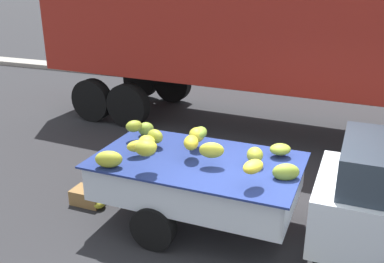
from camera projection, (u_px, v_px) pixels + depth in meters
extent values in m
plane|color=#28282B|center=(267.00, 251.00, 5.96)|extent=(220.00, 220.00, 0.00)
cube|color=gray|center=(326.00, 91.00, 13.59)|extent=(80.00, 0.80, 0.16)
cube|color=silver|center=(197.00, 190.00, 6.41)|extent=(2.88, 1.68, 0.08)
cube|color=silver|center=(215.00, 155.00, 7.00)|extent=(2.86, 0.10, 0.44)
cube|color=silver|center=(175.00, 199.00, 5.63)|extent=(2.86, 0.10, 0.44)
cube|color=silver|center=(294.00, 192.00, 5.82)|extent=(0.08, 1.63, 0.44)
cube|color=silver|center=(115.00, 160.00, 6.81)|extent=(0.08, 1.63, 0.44)
cube|color=#B21914|center=(216.00, 156.00, 7.04)|extent=(2.74, 0.06, 0.07)
cube|color=navy|center=(197.00, 160.00, 6.23)|extent=(3.00, 1.80, 0.03)
ellipsoid|color=olive|center=(134.00, 126.00, 6.85)|extent=(0.33, 0.34, 0.19)
ellipsoid|color=yellow|center=(253.00, 167.00, 5.33)|extent=(0.31, 0.38, 0.16)
ellipsoid|color=#8DA431|center=(286.00, 172.00, 5.63)|extent=(0.41, 0.34, 0.23)
ellipsoid|color=olive|center=(200.00, 133.00, 6.54)|extent=(0.25, 0.37, 0.17)
ellipsoid|color=gold|center=(212.00, 150.00, 5.92)|extent=(0.39, 0.28, 0.22)
ellipsoid|color=gold|center=(146.00, 147.00, 5.76)|extent=(0.36, 0.32, 0.22)
ellipsoid|color=gold|center=(197.00, 135.00, 6.51)|extent=(0.30, 0.34, 0.22)
ellipsoid|color=#ABAF2E|center=(146.00, 148.00, 5.69)|extent=(0.32, 0.29, 0.22)
ellipsoid|color=#9AA22A|center=(155.00, 136.00, 6.61)|extent=(0.34, 0.31, 0.22)
ellipsoid|color=gold|center=(147.00, 142.00, 6.48)|extent=(0.38, 0.40, 0.18)
ellipsoid|color=gold|center=(191.00, 143.00, 6.16)|extent=(0.31, 0.38, 0.20)
ellipsoid|color=gold|center=(109.00, 159.00, 5.93)|extent=(0.43, 0.34, 0.24)
ellipsoid|color=#97A730|center=(280.00, 149.00, 6.27)|extent=(0.39, 0.37, 0.16)
ellipsoid|color=gold|center=(138.00, 146.00, 6.28)|extent=(0.38, 0.36, 0.17)
ellipsoid|color=#A6AB2D|center=(255.00, 155.00, 5.97)|extent=(0.28, 0.33, 0.22)
ellipsoid|color=olive|center=(146.00, 129.00, 7.08)|extent=(0.35, 0.35, 0.22)
cylinder|color=black|center=(196.00, 180.00, 7.30)|extent=(0.64, 0.21, 0.64)
cylinder|color=black|center=(153.00, 228.00, 5.94)|extent=(0.64, 0.21, 0.64)
cube|color=maroon|center=(292.00, 21.00, 9.46)|extent=(12.12, 3.19, 2.70)
cube|color=black|center=(287.00, 87.00, 9.98)|extent=(11.04, 1.04, 0.30)
cylinder|color=black|center=(173.00, 83.00, 12.61)|extent=(1.10, 0.36, 1.08)
cylinder|color=black|center=(128.00, 105.00, 10.57)|extent=(1.10, 0.36, 1.08)
cylinder|color=black|center=(141.00, 80.00, 13.03)|extent=(1.10, 0.36, 1.08)
cylinder|color=black|center=(92.00, 100.00, 10.99)|extent=(1.10, 0.36, 1.08)
ellipsoid|color=gold|center=(98.00, 202.00, 7.06)|extent=(0.41, 0.41, 0.18)
cube|color=olive|center=(88.00, 196.00, 7.16)|extent=(0.52, 0.36, 0.25)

